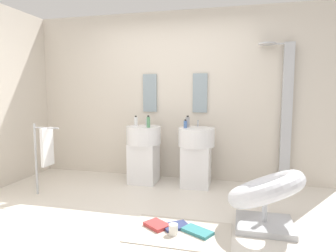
{
  "coord_description": "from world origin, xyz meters",
  "views": [
    {
      "loc": [
        1.0,
        -2.88,
        1.35
      ],
      "look_at": [
        0.15,
        0.55,
        0.95
      ],
      "focal_mm": 31.25,
      "sensor_mm": 36.0,
      "label": 1
    }
  ],
  "objects_px": {
    "pedestal_sink_left": "(144,151)",
    "soap_bottle_white": "(136,121)",
    "soap_bottle_grey": "(188,122)",
    "coffee_mug": "(173,229)",
    "pedestal_sink_right": "(196,154)",
    "magazine_navy": "(176,226)",
    "shower_column": "(285,112)",
    "lounge_chair": "(265,194)",
    "soap_bottle_green": "(148,122)",
    "magazine_teal": "(197,231)",
    "soap_bottle_blue": "(185,124)",
    "towel_rack": "(45,148)",
    "magazine_red": "(157,225)"
  },
  "relations": [
    {
      "from": "pedestal_sink_right",
      "to": "soap_bottle_white",
      "type": "height_order",
      "value": "soap_bottle_white"
    },
    {
      "from": "lounge_chair",
      "to": "soap_bottle_blue",
      "type": "relative_size",
      "value": 8.42
    },
    {
      "from": "pedestal_sink_right",
      "to": "soap_bottle_green",
      "type": "xyz_separation_m",
      "value": [
        -0.68,
        -0.13,
        0.46
      ]
    },
    {
      "from": "lounge_chair",
      "to": "coffee_mug",
      "type": "relative_size",
      "value": 10.09
    },
    {
      "from": "lounge_chair",
      "to": "soap_bottle_white",
      "type": "xyz_separation_m",
      "value": [
        -1.79,
        1.18,
        0.58
      ]
    },
    {
      "from": "pedestal_sink_right",
      "to": "soap_bottle_grey",
      "type": "xyz_separation_m",
      "value": [
        -0.14,
        0.04,
        0.45
      ]
    },
    {
      "from": "magazine_navy",
      "to": "coffee_mug",
      "type": "distance_m",
      "value": 0.16
    },
    {
      "from": "magazine_teal",
      "to": "soap_bottle_green",
      "type": "xyz_separation_m",
      "value": [
        -0.91,
        1.32,
        0.91
      ]
    },
    {
      "from": "soap_bottle_white",
      "to": "soap_bottle_grey",
      "type": "relative_size",
      "value": 0.91
    },
    {
      "from": "pedestal_sink_right",
      "to": "shower_column",
      "type": "relative_size",
      "value": 0.47
    },
    {
      "from": "magazine_navy",
      "to": "soap_bottle_blue",
      "type": "height_order",
      "value": "soap_bottle_blue"
    },
    {
      "from": "magazine_teal",
      "to": "soap_bottle_white",
      "type": "xyz_separation_m",
      "value": [
        -1.16,
        1.48,
        0.9
      ]
    },
    {
      "from": "magazine_navy",
      "to": "towel_rack",
      "type": "bearing_deg",
      "value": 127.13
    },
    {
      "from": "soap_bottle_white",
      "to": "soap_bottle_blue",
      "type": "xyz_separation_m",
      "value": [
        0.77,
        -0.07,
        -0.02
      ]
    },
    {
      "from": "towel_rack",
      "to": "soap_bottle_green",
      "type": "height_order",
      "value": "soap_bottle_green"
    },
    {
      "from": "lounge_chair",
      "to": "magazine_teal",
      "type": "relative_size",
      "value": 3.56
    },
    {
      "from": "shower_column",
      "to": "coffee_mug",
      "type": "distance_m",
      "value": 2.42
    },
    {
      "from": "coffee_mug",
      "to": "soap_bottle_blue",
      "type": "bearing_deg",
      "value": 96.35
    },
    {
      "from": "pedestal_sink_right",
      "to": "soap_bottle_white",
      "type": "relative_size",
      "value": 6.18
    },
    {
      "from": "lounge_chair",
      "to": "soap_bottle_green",
      "type": "relative_size",
      "value": 5.88
    },
    {
      "from": "pedestal_sink_left",
      "to": "soap_bottle_white",
      "type": "distance_m",
      "value": 0.47
    },
    {
      "from": "magazine_teal",
      "to": "soap_bottle_blue",
      "type": "relative_size",
      "value": 2.37
    },
    {
      "from": "magazine_red",
      "to": "soap_bottle_blue",
      "type": "distance_m",
      "value": 1.64
    },
    {
      "from": "coffee_mug",
      "to": "pedestal_sink_left",
      "type": "bearing_deg",
      "value": 117.71
    },
    {
      "from": "pedestal_sink_left",
      "to": "shower_column",
      "type": "bearing_deg",
      "value": 7.99
    },
    {
      "from": "pedestal_sink_right",
      "to": "magazine_teal",
      "type": "height_order",
      "value": "pedestal_sink_right"
    },
    {
      "from": "magazine_red",
      "to": "magazine_navy",
      "type": "distance_m",
      "value": 0.19
    },
    {
      "from": "pedestal_sink_right",
      "to": "coffee_mug",
      "type": "bearing_deg",
      "value": -89.54
    },
    {
      "from": "magazine_navy",
      "to": "soap_bottle_grey",
      "type": "distance_m",
      "value": 1.7
    },
    {
      "from": "pedestal_sink_right",
      "to": "soap_bottle_blue",
      "type": "height_order",
      "value": "soap_bottle_blue"
    },
    {
      "from": "pedestal_sink_right",
      "to": "magazine_navy",
      "type": "xyz_separation_m",
      "value": [
        0.0,
        -1.39,
        -0.46
      ]
    },
    {
      "from": "magazine_teal",
      "to": "soap_bottle_green",
      "type": "relative_size",
      "value": 1.65
    },
    {
      "from": "pedestal_sink_left",
      "to": "magazine_teal",
      "type": "distance_m",
      "value": 1.84
    },
    {
      "from": "soap_bottle_white",
      "to": "magazine_navy",
      "type": "bearing_deg",
      "value": -56.74
    },
    {
      "from": "shower_column",
      "to": "magazine_navy",
      "type": "relative_size",
      "value": 8.1
    },
    {
      "from": "pedestal_sink_left",
      "to": "soap_bottle_green",
      "type": "height_order",
      "value": "soap_bottle_green"
    },
    {
      "from": "towel_rack",
      "to": "soap_bottle_grey",
      "type": "relative_size",
      "value": 5.61
    },
    {
      "from": "pedestal_sink_left",
      "to": "soap_bottle_grey",
      "type": "relative_size",
      "value": 5.65
    },
    {
      "from": "magazine_red",
      "to": "lounge_chair",
      "type": "bearing_deg",
      "value": 49.35
    },
    {
      "from": "magazine_teal",
      "to": "soap_bottle_grey",
      "type": "relative_size",
      "value": 1.71
    },
    {
      "from": "coffee_mug",
      "to": "soap_bottle_blue",
      "type": "height_order",
      "value": "soap_bottle_blue"
    },
    {
      "from": "coffee_mug",
      "to": "soap_bottle_blue",
      "type": "distance_m",
      "value": 1.73
    },
    {
      "from": "pedestal_sink_left",
      "to": "soap_bottle_grey",
      "type": "height_order",
      "value": "soap_bottle_grey"
    },
    {
      "from": "lounge_chair",
      "to": "soap_bottle_white",
      "type": "distance_m",
      "value": 2.22
    },
    {
      "from": "pedestal_sink_right",
      "to": "towel_rack",
      "type": "bearing_deg",
      "value": -155.55
    },
    {
      "from": "pedestal_sink_left",
      "to": "shower_column",
      "type": "distance_m",
      "value": 2.13
    },
    {
      "from": "soap_bottle_green",
      "to": "pedestal_sink_right",
      "type": "bearing_deg",
      "value": 11.22
    },
    {
      "from": "pedestal_sink_left",
      "to": "soap_bottle_blue",
      "type": "bearing_deg",
      "value": -3.68
    },
    {
      "from": "soap_bottle_white",
      "to": "soap_bottle_grey",
      "type": "distance_m",
      "value": 0.79
    },
    {
      "from": "magazine_red",
      "to": "magazine_navy",
      "type": "relative_size",
      "value": 0.94
    }
  ]
}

